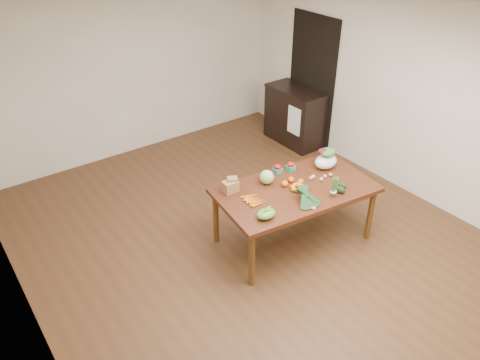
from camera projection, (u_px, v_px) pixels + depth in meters
floor at (249, 239)px, 5.80m from camera, size 6.00×6.00×0.00m
ceiling at (251, 13)px, 4.37m from camera, size 5.00×6.00×0.02m
room_walls at (250, 141)px, 5.09m from camera, size 5.02×6.02×2.70m
dining_table at (294, 214)px, 5.59m from camera, size 1.93×1.22×0.75m
doorway_dark at (312, 81)px, 7.58m from camera, size 0.02×1.00×2.10m
cabinet at (295, 116)px, 7.81m from camera, size 0.52×1.02×0.94m
dish_towel at (294, 121)px, 7.45m from camera, size 0.02×0.28×0.45m
paper_bag at (230, 186)px, 5.29m from camera, size 0.25×0.22×0.16m
cabbage at (267, 177)px, 5.44m from camera, size 0.17×0.17×0.17m
strawberry_basket_a at (277, 169)px, 5.67m from camera, size 0.11×0.11×0.09m
strawberry_basket_b at (291, 167)px, 5.72m from camera, size 0.11×0.11×0.09m
orange_a at (285, 184)px, 5.41m from camera, size 0.08×0.08×0.08m
orange_b at (291, 180)px, 5.49m from camera, size 0.07×0.07×0.07m
orange_c at (301, 182)px, 5.45m from camera, size 0.07×0.07×0.07m
mandarin_cluster at (299, 186)px, 5.34m from camera, size 0.20×0.20×0.09m
carrots at (254, 200)px, 5.17m from camera, size 0.25×0.27×0.03m
snap_pea_bag at (266, 214)px, 4.89m from camera, size 0.22×0.16×0.10m
kale_bunch at (309, 198)px, 5.07m from camera, size 0.37×0.44×0.16m
asparagus_bundle at (334, 187)px, 5.19m from camera, size 0.09×0.13×0.26m
potato_a at (311, 178)px, 5.55m from camera, size 0.05×0.04×0.04m
potato_b at (322, 179)px, 5.52m from camera, size 0.05×0.05×0.04m
potato_c at (325, 176)px, 5.58m from camera, size 0.05×0.04×0.04m
potato_d at (313, 177)px, 5.57m from camera, size 0.05×0.05×0.05m
potato_e at (330, 175)px, 5.61m from camera, size 0.05×0.04×0.04m
avocado_a at (340, 190)px, 5.29m from camera, size 0.11×0.14×0.08m
avocado_b at (342, 185)px, 5.38m from camera, size 0.09×0.12×0.07m
salad_bag at (326, 159)px, 5.74m from camera, size 0.33×0.26×0.23m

